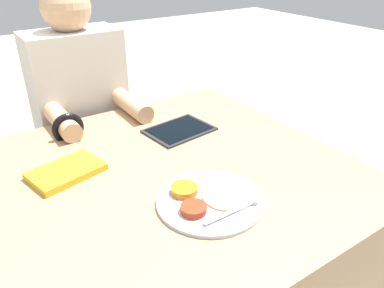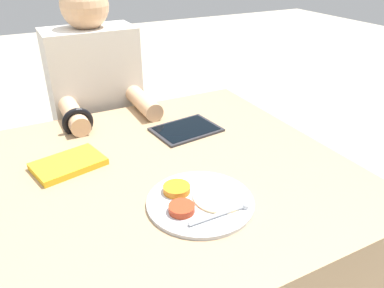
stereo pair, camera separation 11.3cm
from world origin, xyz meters
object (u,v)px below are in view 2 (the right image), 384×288
object	(u,v)px
thali_tray	(200,201)
tablet_device	(186,129)
person_diner	(101,132)
red_notebook	(69,164)

from	to	relation	value
thali_tray	tablet_device	distance (m)	0.43
person_diner	thali_tray	bearing A→B (deg)	-86.87
thali_tray	tablet_device	world-z (taller)	thali_tray
thali_tray	red_notebook	distance (m)	0.43
tablet_device	person_diner	xyz separation A→B (m)	(-0.21, 0.45, -0.16)
red_notebook	person_diner	bearing A→B (deg)	66.80
red_notebook	tablet_device	size ratio (longest dim) A/B	0.92
person_diner	red_notebook	bearing A→B (deg)	-113.20
tablet_device	thali_tray	bearing A→B (deg)	-111.91
person_diner	tablet_device	bearing A→B (deg)	-65.30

